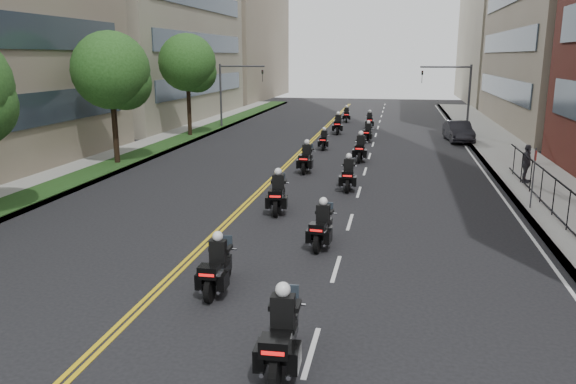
% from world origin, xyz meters
% --- Properties ---
extents(sidewalk_right, '(4.00, 90.00, 0.15)m').
position_xyz_m(sidewalk_right, '(12.00, 25.00, 0.07)').
color(sidewalk_right, gray).
rests_on(sidewalk_right, ground).
extents(sidewalk_left, '(4.00, 90.00, 0.15)m').
position_xyz_m(sidewalk_left, '(-12.00, 25.00, 0.07)').
color(sidewalk_left, gray).
rests_on(sidewalk_left, ground).
extents(grass_strip, '(2.00, 90.00, 0.04)m').
position_xyz_m(grass_strip, '(-11.20, 25.00, 0.17)').
color(grass_strip, '#1E3D16').
rests_on(grass_strip, sidewalk_left).
extents(building_right_far, '(15.00, 28.00, 26.00)m').
position_xyz_m(building_right_far, '(21.50, 78.00, 13.00)').
color(building_right_far, gray).
rests_on(building_right_far, ground).
extents(building_left_far, '(16.00, 28.00, 26.00)m').
position_xyz_m(building_left_far, '(-22.00, 78.00, 13.00)').
color(building_left_far, gray).
rests_on(building_left_far, ground).
extents(street_trees, '(4.40, 38.40, 7.98)m').
position_xyz_m(street_trees, '(-11.05, 18.61, 5.13)').
color(street_trees, black).
rests_on(street_trees, ground).
extents(traffic_signal_right, '(4.09, 0.20, 5.60)m').
position_xyz_m(traffic_signal_right, '(9.54, 42.00, 3.70)').
color(traffic_signal_right, '#3F3F44').
rests_on(traffic_signal_right, ground).
extents(traffic_signal_left, '(4.09, 0.20, 5.60)m').
position_xyz_m(traffic_signal_left, '(-9.54, 42.00, 3.70)').
color(traffic_signal_left, '#3F3F44').
rests_on(traffic_signal_left, ground).
extents(motorcycle_1, '(0.59, 2.50, 1.85)m').
position_xyz_m(motorcycle_1, '(2.70, 4.23, 0.73)').
color(motorcycle_1, black).
rests_on(motorcycle_1, ground).
extents(motorcycle_2, '(0.53, 2.28, 1.68)m').
position_xyz_m(motorcycle_2, '(0.19, 7.73, 0.66)').
color(motorcycle_2, black).
rests_on(motorcycle_2, ground).
extents(motorcycle_3, '(0.61, 2.28, 1.68)m').
position_xyz_m(motorcycle_3, '(2.50, 11.98, 0.66)').
color(motorcycle_3, black).
rests_on(motorcycle_3, ground).
extents(motorcycle_4, '(0.70, 2.47, 1.82)m').
position_xyz_m(motorcycle_4, '(0.15, 15.89, 0.72)').
color(motorcycle_4, black).
rests_on(motorcycle_4, ground).
extents(motorcycle_5, '(0.56, 2.38, 1.75)m').
position_xyz_m(motorcycle_5, '(2.65, 20.44, 0.69)').
color(motorcycle_5, black).
rests_on(motorcycle_5, ground).
extents(motorcycle_6, '(0.56, 2.44, 1.80)m').
position_xyz_m(motorcycle_6, '(0.01, 24.21, 0.71)').
color(motorcycle_6, black).
rests_on(motorcycle_6, ground).
extents(motorcycle_7, '(0.57, 2.51, 1.85)m').
position_xyz_m(motorcycle_7, '(2.72, 28.10, 0.73)').
color(motorcycle_7, black).
rests_on(motorcycle_7, ground).
extents(motorcycle_8, '(0.49, 2.07, 1.53)m').
position_xyz_m(motorcycle_8, '(-0.04, 32.10, 0.60)').
color(motorcycle_8, black).
rests_on(motorcycle_8, ground).
extents(motorcycle_9, '(0.60, 2.16, 1.59)m').
position_xyz_m(motorcycle_9, '(2.75, 36.20, 0.63)').
color(motorcycle_9, black).
rests_on(motorcycle_9, ground).
extents(motorcycle_10, '(0.60, 2.47, 1.82)m').
position_xyz_m(motorcycle_10, '(0.08, 40.16, 0.72)').
color(motorcycle_10, black).
rests_on(motorcycle_10, ground).
extents(motorcycle_11, '(0.56, 2.21, 1.63)m').
position_xyz_m(motorcycle_11, '(2.45, 44.32, 0.64)').
color(motorcycle_11, black).
rests_on(motorcycle_11, ground).
extents(motorcycle_12, '(0.61, 2.19, 1.62)m').
position_xyz_m(motorcycle_12, '(-0.00, 48.85, 0.64)').
color(motorcycle_12, black).
rests_on(motorcycle_12, ground).
extents(parked_sedan, '(2.06, 4.75, 1.52)m').
position_xyz_m(parked_sedan, '(9.40, 37.66, 0.76)').
color(parked_sedan, black).
rests_on(parked_sedan, ground).
extents(pedestrian_c, '(0.85, 1.20, 1.89)m').
position_xyz_m(pedestrian_c, '(11.20, 23.02, 1.10)').
color(pedestrian_c, '#3C3B42').
rests_on(pedestrian_c, sidewalk_right).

